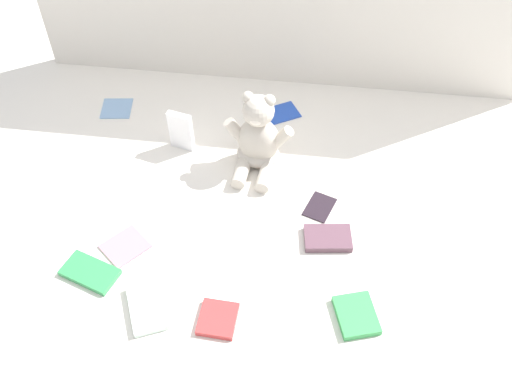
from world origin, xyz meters
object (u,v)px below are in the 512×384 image
(book_case_2, at_px, (90,272))
(book_case_6, at_px, (218,319))
(book_case_3, at_px, (281,113))
(book_case_5, at_px, (181,131))
(book_case_1, at_px, (125,246))
(book_case_7, at_px, (147,307))
(book_case_9, at_px, (356,315))
(book_case_4, at_px, (328,238))
(book_case_0, at_px, (117,108))
(teddy_bear, at_px, (258,139))
(book_case_8, at_px, (320,206))

(book_case_2, distance_m, book_case_6, 0.34)
(book_case_6, bearing_deg, book_case_3, 86.80)
(book_case_5, bearing_deg, book_case_1, -87.32)
(book_case_1, height_order, book_case_3, same)
(book_case_7, bearing_deg, book_case_5, 69.34)
(book_case_9, bearing_deg, book_case_5, 118.18)
(book_case_1, distance_m, book_case_7, 0.20)
(book_case_3, bearing_deg, book_case_6, 143.94)
(book_case_4, bearing_deg, book_case_5, -130.80)
(book_case_6, bearing_deg, book_case_2, 168.02)
(book_case_4, distance_m, book_case_6, 0.36)
(book_case_0, relative_size, book_case_9, 0.85)
(book_case_2, height_order, book_case_4, book_case_4)
(book_case_4, xyz_separation_m, book_case_7, (-0.41, -0.25, 0.00))
(teddy_bear, relative_size, book_case_7, 1.80)
(book_case_6, height_order, book_case_7, book_case_7)
(book_case_8, bearing_deg, book_case_7, -117.09)
(book_case_0, height_order, book_case_9, book_case_9)
(book_case_7, distance_m, book_case_8, 0.53)
(teddy_bear, xyz_separation_m, book_case_5, (-0.23, 0.03, -0.02))
(book_case_0, distance_m, book_case_4, 0.80)
(book_case_5, xyz_separation_m, book_case_6, (0.20, -0.55, -0.06))
(book_case_5, distance_m, book_case_9, 0.72)
(book_case_4, distance_m, book_case_5, 0.53)
(book_case_1, height_order, book_case_5, book_case_5)
(book_case_5, relative_size, book_case_7, 0.97)
(book_case_7, bearing_deg, book_case_2, 130.85)
(teddy_bear, relative_size, book_case_0, 2.58)
(book_case_7, relative_size, book_case_8, 1.45)
(book_case_3, height_order, book_case_6, book_case_6)
(book_case_5, relative_size, book_case_6, 1.41)
(teddy_bear, bearing_deg, book_case_9, -53.18)
(teddy_bear, xyz_separation_m, book_case_3, (0.05, 0.21, -0.08))
(book_case_3, relative_size, book_case_8, 1.15)
(book_case_1, xyz_separation_m, book_case_7, (0.10, -0.17, 0.00))
(book_case_5, bearing_deg, book_case_0, 163.24)
(book_case_4, bearing_deg, book_case_2, -80.49)
(book_case_1, xyz_separation_m, book_case_3, (0.34, 0.56, -0.00))
(teddy_bear, distance_m, book_case_6, 0.53)
(book_case_3, bearing_deg, book_case_5, 93.75)
(teddy_bear, xyz_separation_m, book_case_2, (-0.36, -0.43, -0.08))
(book_case_2, relative_size, book_case_6, 1.50)
(book_case_2, bearing_deg, book_case_3, 166.89)
(book_case_0, height_order, book_case_2, book_case_2)
(book_case_2, height_order, book_case_5, book_case_5)
(book_case_7, xyz_separation_m, book_case_8, (0.38, 0.36, -0.01))
(book_case_4, bearing_deg, book_case_1, -88.04)
(teddy_bear, xyz_separation_m, book_case_9, (0.29, -0.47, -0.08))
(teddy_bear, xyz_separation_m, book_case_8, (0.19, -0.15, -0.08))
(book_case_2, distance_m, book_case_4, 0.60)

